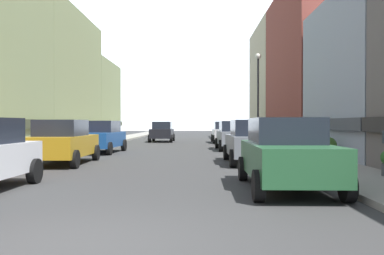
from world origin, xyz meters
The scene contains 20 objects.
ground_plane centered at (0.00, 0.00, 0.00)m, with size 400.00×400.00×0.00m, color #353535.
sidewalk_left centered at (-6.25, 35.00, 0.07)m, with size 2.50×100.00×0.15m, color gray.
sidewalk_right centered at (6.25, 35.00, 0.07)m, with size 2.50×100.00×0.15m, color gray.
storefront_left_2 centered at (-11.55, 26.82, 4.98)m, with size 8.39×12.73×10.31m.
storefront_left_3 centered at (-11.59, 38.03, 3.90)m, with size 8.47×9.53×8.10m.
storefront_right_2 centered at (10.54, 24.31, 5.48)m, with size 6.39×12.42×11.31m.
storefront_right_3 centered at (10.85, 36.37, 5.50)m, with size 7.01×11.43×11.36m.
car_left_1 centered at (-3.80, 10.88, 0.90)m, with size 2.13×4.43×1.78m.
car_left_2 centered at (-3.80, 17.31, 0.90)m, with size 2.25×4.48×1.78m.
car_right_0 centered at (3.80, 4.77, 0.90)m, with size 2.10×4.42×1.78m.
car_right_1 centered at (3.80, 11.34, 0.90)m, with size 2.09×4.41×1.78m.
car_right_2 centered at (3.80, 19.99, 0.90)m, with size 2.16×4.44×1.78m.
car_right_3 centered at (3.80, 29.17, 0.90)m, with size 2.10×4.42×1.78m.
car_driving_0 centered at (-1.60, 31.03, 0.90)m, with size 2.06×4.40×1.78m.
potted_plant_1 centered at (7.00, 11.52, 0.66)m, with size 0.62×0.62×0.92m.
pedestrian_0 centered at (-6.25, 15.85, 0.89)m, with size 0.36×0.36×1.61m.
pedestrian_1 centered at (6.25, 12.39, 0.93)m, with size 0.36×0.36×1.69m.
pedestrian_2 centered at (6.25, 15.46, 0.89)m, with size 0.36×0.36×1.61m.
streetlamp_right centered at (5.35, 20.33, 3.99)m, with size 0.36×0.36×5.86m.
mountain_backdrop centered at (-18.55, 260.00, 68.21)m, with size 354.59×354.59×136.43m, color silver.
Camera 1 is at (1.61, -5.51, 1.64)m, focal length 38.60 mm.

